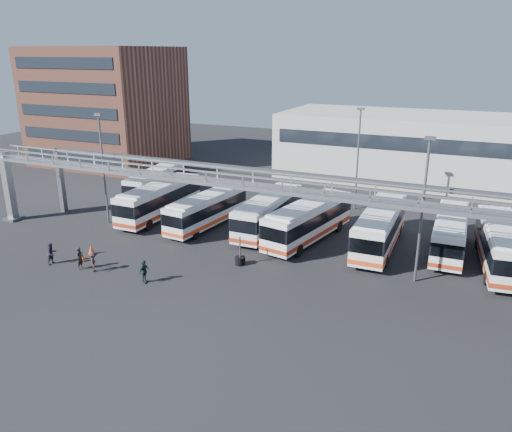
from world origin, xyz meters
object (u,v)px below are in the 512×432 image
at_px(bus_1, 156,182).
at_px(light_pole_back, 358,154).
at_px(bus_4, 269,212).
at_px(bus_2, 160,199).
at_px(bus_6, 380,227).
at_px(bus_8, 501,244).
at_px(tire_stack, 240,260).
at_px(pedestrian_c, 94,262).
at_px(cone_left, 83,258).
at_px(bus_3, 207,209).
at_px(pedestrian_b, 52,253).
at_px(bus_7, 450,232).
at_px(bus_5, 309,220).
at_px(light_pole_left, 103,163).
at_px(pedestrian_a, 80,258).
at_px(cone_right, 91,249).
at_px(pedestrian_d, 144,272).

bearing_deg(bus_1, light_pole_back, 5.14).
bearing_deg(bus_4, bus_2, -176.00).
height_order(light_pole_back, bus_6, light_pole_back).
height_order(bus_1, bus_8, bus_8).
bearing_deg(tire_stack, pedestrian_c, -148.82).
relative_size(cone_left, tire_stack, 0.29).
bearing_deg(cone_left, bus_3, 66.85).
xyz_separation_m(pedestrian_b, tire_stack, (13.05, 5.79, -0.46)).
relative_size(bus_6, bus_8, 1.00).
bearing_deg(tire_stack, bus_2, 150.03).
relative_size(bus_6, bus_7, 1.10).
height_order(bus_8, tire_stack, bus_8).
xyz_separation_m(bus_4, bus_6, (9.87, -0.18, 0.07)).
relative_size(bus_2, bus_5, 0.97).
bearing_deg(bus_7, pedestrian_c, -149.11).
height_order(bus_4, bus_6, bus_6).
distance_m(bus_4, tire_stack, 8.00).
distance_m(bus_1, tire_stack, 20.99).
bearing_deg(light_pole_left, bus_7, 10.82).
xyz_separation_m(pedestrian_a, tire_stack, (10.42, 5.63, -0.48)).
relative_size(bus_7, tire_stack, 4.52).
xyz_separation_m(bus_4, pedestrian_b, (-12.05, -13.60, -0.97)).
xyz_separation_m(light_pole_back, pedestrian_c, (-13.65, -23.06, -4.97)).
bearing_deg(bus_8, bus_1, 164.99).
bearing_deg(pedestrian_a, pedestrian_b, 86.02).
relative_size(light_pole_left, cone_right, 13.07).
bearing_deg(cone_left, bus_6, 31.07).
distance_m(light_pole_back, bus_7, 13.39).
relative_size(bus_7, pedestrian_b, 6.09).
relative_size(light_pole_left, cone_left, 15.80).
bearing_deg(light_pole_back, tire_stack, -104.31).
bearing_deg(bus_7, bus_6, -165.10).
distance_m(bus_6, cone_left, 23.57).
height_order(light_pole_back, bus_5, light_pole_back).
distance_m(bus_5, bus_8, 14.77).
height_order(light_pole_left, cone_left, light_pole_left).
height_order(bus_6, bus_7, bus_6).
bearing_deg(bus_8, tire_stack, -163.30).
bearing_deg(pedestrian_d, pedestrian_b, 91.86).
relative_size(bus_3, pedestrian_c, 6.67).
bearing_deg(light_pole_back, bus_4, -119.42).
relative_size(pedestrian_b, pedestrian_d, 1.00).
height_order(bus_2, pedestrian_b, bus_2).
height_order(bus_5, bus_7, bus_5).
relative_size(bus_8, cone_right, 14.36).
height_order(bus_8, pedestrian_c, bus_8).
bearing_deg(light_pole_left, bus_2, 45.04).
height_order(light_pole_back, pedestrian_d, light_pole_back).
bearing_deg(bus_5, cone_right, -134.88).
xyz_separation_m(pedestrian_a, pedestrian_c, (1.23, 0.07, -0.10)).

